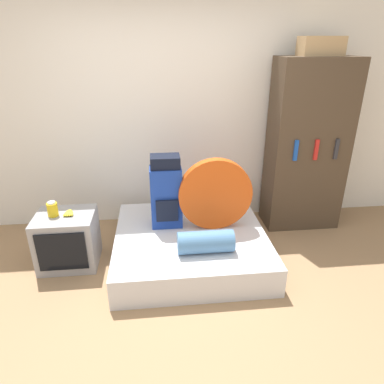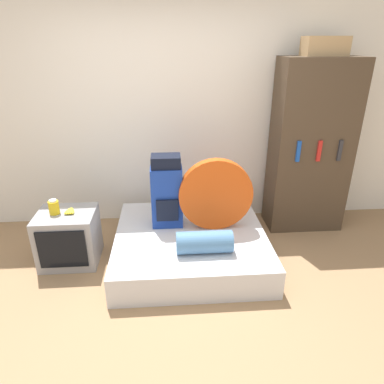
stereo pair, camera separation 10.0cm
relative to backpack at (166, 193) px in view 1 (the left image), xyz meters
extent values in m
plane|color=#997551|center=(0.02, -1.04, -0.66)|extent=(16.00, 16.00, 0.00)
cube|color=white|center=(0.02, 0.74, 0.64)|extent=(8.00, 0.05, 2.60)
cube|color=silver|center=(0.23, -0.19, -0.51)|extent=(1.52, 1.46, 0.29)
cube|color=navy|center=(0.00, 0.00, -0.05)|extent=(0.32, 0.22, 0.64)
cube|color=black|center=(0.00, 0.01, 0.33)|extent=(0.29, 0.20, 0.12)
cube|color=black|center=(0.00, -0.12, -0.14)|extent=(0.22, 0.03, 0.23)
cylinder|color=#D14C14|center=(0.49, -0.11, 0.01)|extent=(0.75, 0.10, 0.75)
cylinder|color=teal|center=(0.33, -0.55, -0.26)|extent=(0.51, 0.21, 0.21)
cube|color=#939399|center=(-1.00, -0.17, -0.39)|extent=(0.56, 0.47, 0.54)
cube|color=black|center=(-1.00, -0.41, -0.37)|extent=(0.45, 0.02, 0.39)
cylinder|color=gold|center=(-1.09, -0.17, -0.05)|extent=(0.10, 0.10, 0.13)
cylinder|color=white|center=(-1.09, -0.17, 0.02)|extent=(0.07, 0.07, 0.02)
ellipsoid|color=yellow|center=(-0.97, -0.15, -0.10)|extent=(0.07, 0.14, 0.03)
ellipsoid|color=yellow|center=(-0.96, -0.15, -0.10)|extent=(0.05, 0.14, 0.03)
ellipsoid|color=yellow|center=(-0.95, -0.15, -0.10)|extent=(0.03, 0.14, 0.03)
ellipsoid|color=yellow|center=(-0.94, -0.15, -0.10)|extent=(0.05, 0.14, 0.03)
ellipsoid|color=yellow|center=(-0.93, -0.15, -0.10)|extent=(0.07, 0.14, 0.03)
cube|color=#473828|center=(1.64, 0.42, 0.31)|extent=(0.86, 0.43, 1.94)
cube|color=#194CB2|center=(1.41, 0.19, 0.35)|extent=(0.04, 0.02, 0.23)
cube|color=red|center=(1.64, 0.19, 0.35)|extent=(0.04, 0.02, 0.23)
cube|color=#2D2D33|center=(1.86, 0.19, 0.35)|extent=(0.04, 0.02, 0.23)
cube|color=tan|center=(1.63, 0.42, 1.37)|extent=(0.43, 0.24, 0.19)
camera|label=1|loc=(-0.08, -3.20, 1.43)|focal=32.00mm
camera|label=2|loc=(0.02, -3.21, 1.43)|focal=32.00mm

